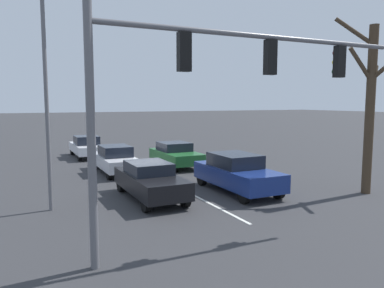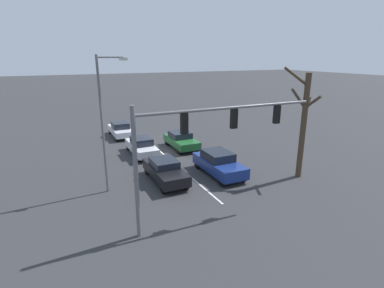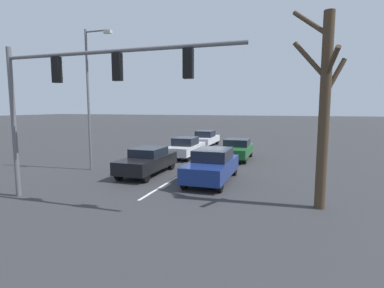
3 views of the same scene
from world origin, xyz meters
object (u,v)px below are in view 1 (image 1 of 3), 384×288
Objects in this scene: street_lamp_right_shoulder at (51,80)px; bare_tree_near at (369,103)px; car_silver_midlane_second at (115,159)px; car_navy_leftlane_front at (237,173)px; car_white_midlane_third at (86,146)px; car_black_midlane_front at (150,180)px; traffic_signal_gantry at (214,76)px; car_darkgreen_leftlane_second at (176,154)px.

street_lamp_right_shoulder is 12.53m from bare_tree_near.
bare_tree_near reaches higher than car_silver_midlane_second.
car_white_midlane_third is at bearing -72.96° from car_navy_leftlane_front.
bare_tree_near is (-12.11, 3.13, -0.81)m from street_lamp_right_shoulder.
car_black_midlane_front is 0.47× the size of traffic_signal_gantry.
car_black_midlane_front reaches higher than car_darkgreen_leftlane_second.
traffic_signal_gantry is 1.30× the size of bare_tree_near.
car_darkgreen_leftlane_second is 0.52× the size of street_lamp_right_shoulder.
traffic_signal_gantry is at bearing 71.40° from car_darkgreen_leftlane_second.
car_navy_leftlane_front is at bearing 119.62° from car_silver_midlane_second.
traffic_signal_gantry is at bearing 14.92° from bare_tree_near.
street_lamp_right_shoulder reaches higher than car_darkgreen_leftlane_second.
bare_tree_near reaches higher than car_black_midlane_front.
car_silver_midlane_second is at bearing 4.84° from car_darkgreen_leftlane_second.
car_darkgreen_leftlane_second is 0.93× the size of car_white_midlane_third.
car_black_midlane_front is at bearing 88.91° from car_silver_midlane_second.
car_navy_leftlane_front is 6.81m from car_darkgreen_leftlane_second.
traffic_signal_gantry reaches higher than car_darkgreen_leftlane_second.
car_silver_midlane_second is (-0.11, -6.04, -0.01)m from car_black_midlane_front.
street_lamp_right_shoulder is at bearing -57.53° from traffic_signal_gantry.
car_navy_leftlane_front reaches higher than car_darkgreen_leftlane_second.
car_black_midlane_front is 6.04m from car_silver_midlane_second.
car_navy_leftlane_front is 13.76m from car_white_midlane_third.
street_lamp_right_shoulder is at bearing -0.28° from car_black_midlane_front.
bare_tree_near reaches higher than traffic_signal_gantry.
car_navy_leftlane_front is 7.46m from car_silver_midlane_second.
car_black_midlane_front is 0.98× the size of car_silver_midlane_second.
car_silver_midlane_second is 12.81m from bare_tree_near.
traffic_signal_gantry is 1.18× the size of street_lamp_right_shoulder.
car_black_midlane_front is 0.97× the size of car_navy_leftlane_front.
traffic_signal_gantry is (0.11, 5.41, 3.76)m from car_black_midlane_front.
traffic_signal_gantry reaches higher than car_navy_leftlane_front.
street_lamp_right_shoulder is at bearing 58.58° from car_silver_midlane_second.
street_lamp_right_shoulder reaches higher than traffic_signal_gantry.
car_silver_midlane_second reaches higher than car_white_midlane_third.
car_black_midlane_front is 6.59m from traffic_signal_gantry.
car_darkgreen_leftlane_second is 0.58× the size of bare_tree_near.
car_navy_leftlane_front is 1.10× the size of car_darkgreen_leftlane_second.
car_darkgreen_leftlane_second is 12.98m from traffic_signal_gantry.
car_black_midlane_front is 7.43m from car_darkgreen_leftlane_second.
bare_tree_near is (-4.69, 9.47, 3.07)m from car_darkgreen_leftlane_second.
car_white_midlane_third is at bearing -87.04° from car_silver_midlane_second.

